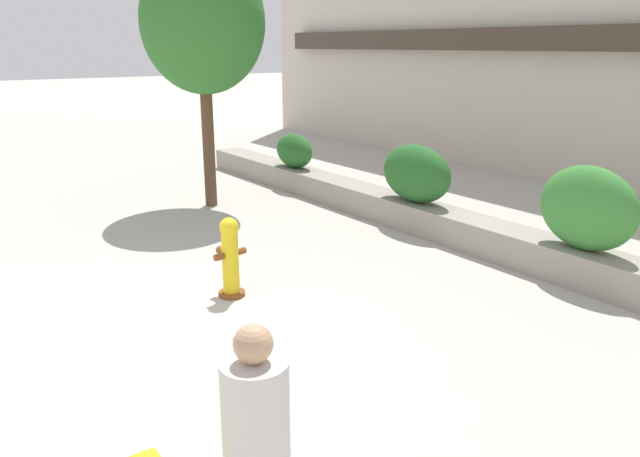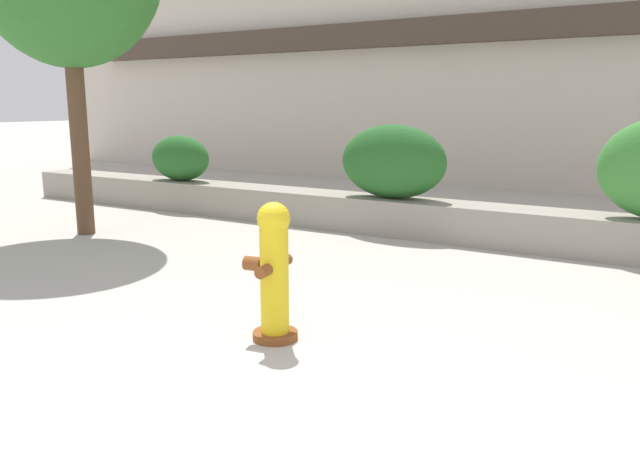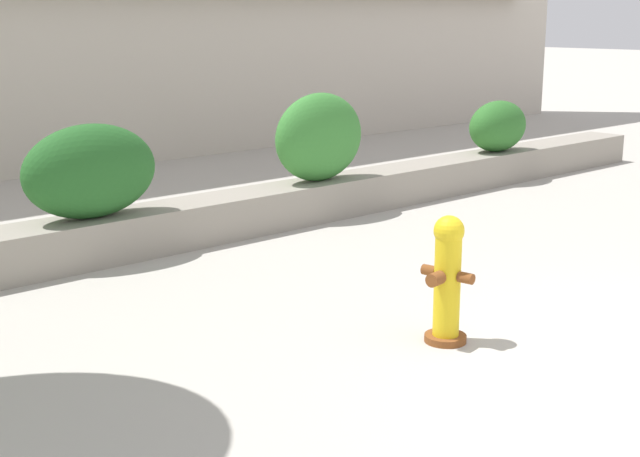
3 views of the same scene
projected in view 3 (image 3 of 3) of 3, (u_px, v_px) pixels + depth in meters
name	position (u px, v px, depth m)	size (l,w,h in m)	color
planter_wall_low	(216.00, 218.00, 10.87)	(18.00, 0.70, 0.50)	gray
hedge_bush_1	(90.00, 171.00, 9.62)	(1.56, 0.70, 1.03)	#235B23
hedge_bush_2	(319.00, 137.00, 11.79)	(1.44, 0.61, 1.17)	#387F33
hedge_bush_3	(498.00, 126.00, 14.38)	(1.22, 0.67, 0.82)	#2D6B28
fire_hydrant	(447.00, 278.00, 7.31)	(0.45, 0.48, 1.08)	brown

